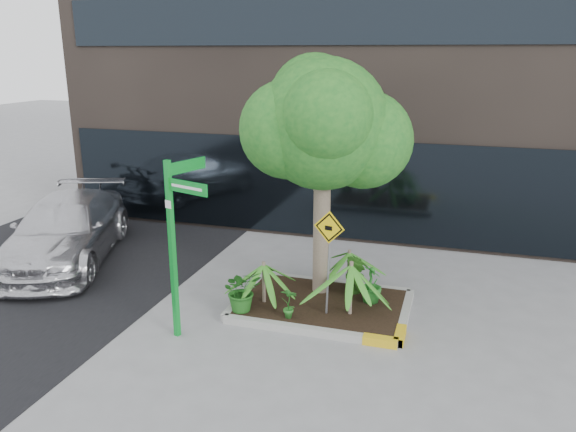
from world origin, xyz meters
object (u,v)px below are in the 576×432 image
(tree, at_px, (324,124))
(street_sign_post, at_px, (176,230))
(cattle_sign, at_px, (329,245))
(parked_car, at_px, (66,230))

(tree, distance_m, street_sign_post, 3.41)
(tree, height_order, cattle_sign, tree)
(parked_car, relative_size, cattle_sign, 2.64)
(parked_car, xyz_separation_m, cattle_sign, (6.72, -1.26, 0.73))
(tree, bearing_deg, street_sign_post, -130.29)
(tree, relative_size, cattle_sign, 2.45)
(tree, relative_size, street_sign_post, 1.53)
(parked_car, height_order, cattle_sign, cattle_sign)
(parked_car, xyz_separation_m, street_sign_post, (4.39, -2.60, 1.20))
(parked_car, height_order, street_sign_post, street_sign_post)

